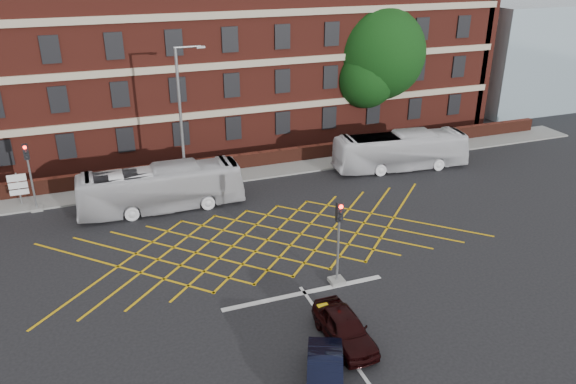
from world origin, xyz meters
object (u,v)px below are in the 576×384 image
object	(u,v)px
bus_left	(161,188)
car_navy	(325,375)
street_lamp	(184,148)
car_maroon	(345,328)
direction_signs	(18,186)
bus_right	(401,151)
deciduous_tree	(378,60)
traffic_light_near	(338,251)
traffic_light_far	(32,184)
utility_cabinet	(323,315)

from	to	relation	value
bus_left	car_navy	size ratio (longest dim) A/B	2.67
car_navy	street_lamp	size ratio (longest dim) A/B	0.39
bus_left	street_lamp	distance (m)	2.93
car_navy	street_lamp	bearing A→B (deg)	117.84
car_maroon	direction_signs	world-z (taller)	direction_signs
bus_right	car_navy	xyz separation A→B (m)	(-14.17, -18.49, -0.75)
bus_left	deciduous_tree	world-z (taller)	deciduous_tree
bus_right	traffic_light_near	distance (m)	16.28
deciduous_tree	traffic_light_far	world-z (taller)	deciduous_tree
traffic_light_near	utility_cabinet	bearing A→B (deg)	-125.21
direction_signs	car_maroon	bearing A→B (deg)	-55.14
deciduous_tree	traffic_light_near	size ratio (longest dim) A/B	2.51
bus_right	traffic_light_far	world-z (taller)	traffic_light_far
street_lamp	utility_cabinet	distance (m)	15.78
traffic_light_near	deciduous_tree	bearing A→B (deg)	57.47
bus_right	street_lamp	bearing A→B (deg)	95.63
traffic_light_far	street_lamp	size ratio (longest dim) A/B	0.45
direction_signs	deciduous_tree	bearing A→B (deg)	11.04
direction_signs	car_navy	bearing A→B (deg)	-61.79
bus_left	bus_right	bearing A→B (deg)	-86.32
street_lamp	utility_cabinet	size ratio (longest dim) A/B	10.92
bus_left	street_lamp	bearing A→B (deg)	-55.15
bus_left	car_navy	distance (m)	17.90
car_navy	traffic_light_far	world-z (taller)	traffic_light_far
car_maroon	direction_signs	distance (m)	23.08
traffic_light_near	direction_signs	xyz separation A→B (m)	(-14.75, 14.86, -0.39)
car_navy	deciduous_tree	distance (m)	31.68
bus_right	traffic_light_far	distance (m)	24.66
traffic_light_near	street_lamp	xyz separation A→B (m)	(-4.75, 12.56, 1.59)
car_maroon	traffic_light_near	world-z (taller)	traffic_light_near
direction_signs	utility_cabinet	distance (m)	21.77
car_maroon	traffic_light_near	xyz separation A→B (m)	(1.57, 4.07, 1.10)
traffic_light_far	direction_signs	bearing A→B (deg)	133.00
direction_signs	traffic_light_far	bearing A→B (deg)	-47.00
car_maroon	street_lamp	distance (m)	17.15
street_lamp	car_navy	bearing A→B (deg)	-85.96
bus_left	bus_right	distance (m)	17.33
traffic_light_far	utility_cabinet	distance (m)	20.48
deciduous_tree	utility_cabinet	xyz separation A→B (m)	(-14.81, -22.93, -5.94)
deciduous_tree	direction_signs	distance (m)	28.63
deciduous_tree	traffic_light_far	distance (m)	27.90
bus_right	street_lamp	size ratio (longest dim) A/B	1.02
bus_right	car_navy	distance (m)	23.31
bus_right	street_lamp	xyz separation A→B (m)	(-15.50, 0.34, 1.99)
traffic_light_near	bus_right	bearing A→B (deg)	48.66
deciduous_tree	traffic_light_near	world-z (taller)	deciduous_tree
utility_cabinet	street_lamp	bearing A→B (deg)	100.65
traffic_light_far	direction_signs	world-z (taller)	traffic_light_far
bus_right	street_lamp	distance (m)	15.63
car_navy	traffic_light_far	bearing A→B (deg)	141.15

